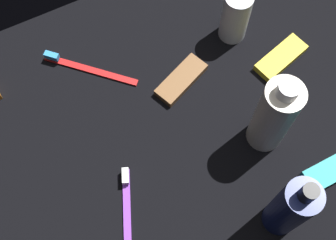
% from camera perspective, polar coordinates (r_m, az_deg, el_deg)
% --- Properties ---
extents(ground_plane, '(0.84, 0.64, 0.01)m').
position_cam_1_polar(ground_plane, '(0.81, 0.00, -0.98)').
color(ground_plane, black).
extents(lotion_bottle, '(0.05, 0.05, 0.19)m').
position_cam_1_polar(lotion_bottle, '(0.70, 15.01, -10.52)').
color(lotion_bottle, navy).
rests_on(lotion_bottle, ground_plane).
extents(bodywash_bottle, '(0.06, 0.06, 0.19)m').
position_cam_1_polar(bodywash_bottle, '(0.73, 13.05, 0.53)').
color(bodywash_bottle, silver).
rests_on(bodywash_bottle, ground_plane).
extents(deodorant_stick, '(0.05, 0.05, 0.11)m').
position_cam_1_polar(deodorant_stick, '(0.85, 8.36, 12.64)').
color(deodorant_stick, silver).
rests_on(deodorant_stick, ground_plane).
extents(toothbrush_red, '(0.14, 0.13, 0.02)m').
position_cam_1_polar(toothbrush_red, '(0.86, -10.29, 6.44)').
color(toothbrush_red, red).
rests_on(toothbrush_red, ground_plane).
extents(toothbrush_purple, '(0.08, 0.17, 0.02)m').
position_cam_1_polar(toothbrush_purple, '(0.75, -5.12, -11.80)').
color(toothbrush_purple, purple).
rests_on(toothbrush_purple, ground_plane).
extents(snack_bar_teal, '(0.10, 0.04, 0.01)m').
position_cam_1_polar(snack_bar_teal, '(0.82, 19.89, -5.80)').
color(snack_bar_teal, teal).
rests_on(snack_bar_teal, ground_plane).
extents(snack_bar_brown, '(0.11, 0.08, 0.01)m').
position_cam_1_polar(snack_bar_brown, '(0.83, 1.64, 5.02)').
color(snack_bar_brown, brown).
rests_on(snack_bar_brown, ground_plane).
extents(snack_bar_yellow, '(0.11, 0.07, 0.01)m').
position_cam_1_polar(snack_bar_yellow, '(0.88, 13.85, 7.51)').
color(snack_bar_yellow, yellow).
rests_on(snack_bar_yellow, ground_plane).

